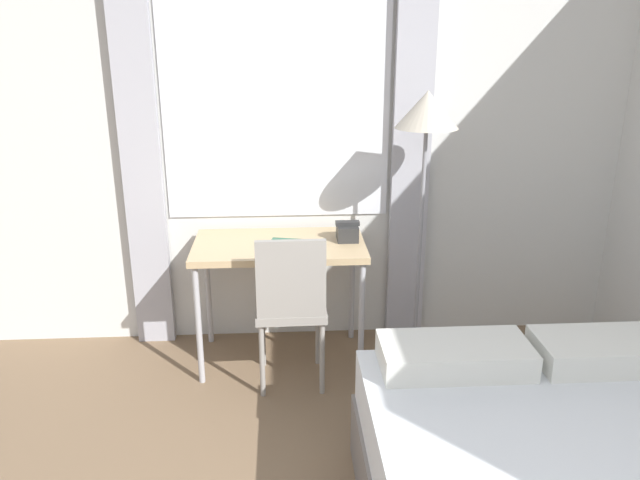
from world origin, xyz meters
TOP-DOWN VIEW (x-y plane):
  - wall_back_with_window at (-0.04, 3.36)m, footprint 4.90×0.13m
  - desk at (-0.27, 2.99)m, footprint 1.03×0.59m
  - desk_chair at (-0.21, 2.67)m, footprint 0.41×0.41m
  - standing_lamp at (0.57, 2.93)m, footprint 0.36×0.36m
  - telephone at (0.14, 3.02)m, footprint 0.14×0.15m
  - book at (-0.21, 2.92)m, footprint 0.26×0.20m

SIDE VIEW (x-z plane):
  - desk_chair at x=-0.21m, z-range 0.07..1.01m
  - desk at x=-0.27m, z-range 0.32..1.10m
  - book at x=-0.21m, z-range 0.78..0.80m
  - telephone at x=0.14m, z-range 0.77..0.89m
  - wall_back_with_window at x=-0.04m, z-range 0.00..2.70m
  - standing_lamp at x=0.57m, z-range 0.62..2.29m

